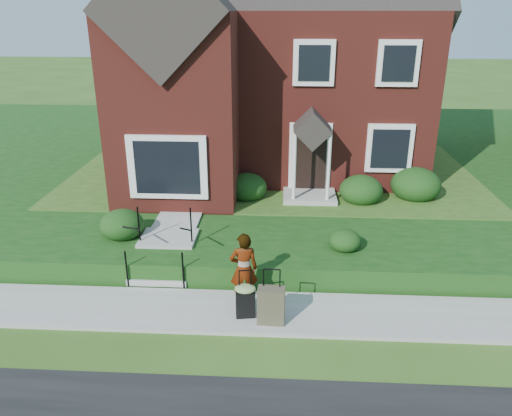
# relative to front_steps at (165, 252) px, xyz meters

# --- Properties ---
(ground) EXTENTS (120.00, 120.00, 0.00)m
(ground) POSITION_rel_front_steps_xyz_m (2.50, -1.84, -0.47)
(ground) COLOR #2D5119
(ground) RESTS_ON ground
(sidewalk) EXTENTS (60.00, 1.60, 0.08)m
(sidewalk) POSITION_rel_front_steps_xyz_m (2.50, -1.84, -0.43)
(sidewalk) COLOR #9E9B93
(sidewalk) RESTS_ON ground
(terrace) EXTENTS (44.00, 20.00, 0.60)m
(terrace) POSITION_rel_front_steps_xyz_m (6.50, 9.06, -0.17)
(terrace) COLOR #113E10
(terrace) RESTS_ON ground
(walkway) EXTENTS (1.20, 6.00, 0.06)m
(walkway) POSITION_rel_front_steps_xyz_m (0.00, 3.16, 0.16)
(walkway) COLOR #9E9B93
(walkway) RESTS_ON terrace
(main_house) EXTENTS (10.40, 10.20, 9.40)m
(main_house) POSITION_rel_front_steps_xyz_m (2.29, 7.76, 4.79)
(main_house) COLOR maroon
(main_house) RESTS_ON terrace
(front_steps) EXTENTS (1.40, 2.02, 1.50)m
(front_steps) POSITION_rel_front_steps_xyz_m (0.00, 0.00, 0.00)
(front_steps) COLOR #9E9B93
(front_steps) RESTS_ON ground
(foundation_shrubs) EXTENTS (10.13, 4.85, 1.08)m
(foundation_shrubs) POSITION_rel_front_steps_xyz_m (2.53, 3.20, 0.61)
(foundation_shrubs) COLOR #153610
(foundation_shrubs) RESTS_ON terrace
(woman) EXTENTS (0.66, 0.49, 1.66)m
(woman) POSITION_rel_front_steps_xyz_m (2.08, -1.54, 0.43)
(woman) COLOR #999999
(woman) RESTS_ON sidewalk
(suitcase_black) EXTENTS (0.48, 0.41, 1.05)m
(suitcase_black) POSITION_rel_front_steps_xyz_m (2.15, -2.05, 0.01)
(suitcase_black) COLOR black
(suitcase_black) RESTS_ON sidewalk
(suitcase_olive) EXTENTS (0.56, 0.33, 1.19)m
(suitcase_olive) POSITION_rel_front_steps_xyz_m (2.69, -2.24, 0.00)
(suitcase_olive) COLOR #4A4631
(suitcase_olive) RESTS_ON sidewalk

